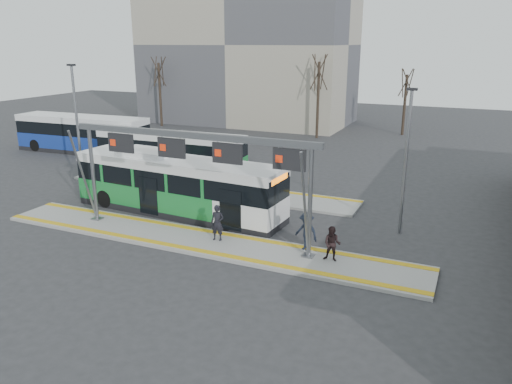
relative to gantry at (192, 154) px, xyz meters
The scene contains 18 objects.
ground 4.32m from the gantry, 36.20° to the right, with size 120.00×120.00×0.00m, color #2D2D30.
platform_main 4.25m from the gantry, 36.20° to the right, with size 22.00×3.00×0.15m, color gray.
platform_second 9.55m from the gantry, 115.25° to the left, with size 20.00×3.00×0.15m, color gray.
tactile_main 4.16m from the gantry, 36.20° to the right, with size 22.00×2.65×0.02m.
tactile_second 10.47m from the gantry, 112.32° to the left, with size 20.00×0.35×0.02m.
gantry is the anchor object (origin of this frame).
apartment_block 38.58m from the gantry, 110.90° to the left, with size 24.50×12.50×18.40m.
hero_bus 5.09m from the gantry, 133.43° to the left, with size 12.75×3.47×3.47m.
bg_bus_green 14.43m from the gantry, 127.89° to the left, with size 11.63×2.87×2.89m.
bg_bus_blue 23.83m from the gantry, 145.04° to the left, with size 12.32×3.33×3.18m.
passenger_a 3.49m from the gantry, ahead, with size 0.64×0.42×1.75m, color black.
passenger_b 7.69m from the gantry, ahead, with size 0.76×0.60×1.57m, color black.
passenger_c 6.44m from the gantry, ahead, with size 1.17×0.67×1.80m, color black.
tree_left 28.66m from the gantry, 95.33° to the left, with size 1.40×1.40×8.49m.
tree_mid 34.17m from the gantry, 81.58° to the left, with size 1.40×1.40×6.98m.
tree_far 35.54m from the gantry, 126.92° to the left, with size 1.40×1.40×8.03m.
lamp_west 11.30m from the gantry, 159.72° to the left, with size 0.50×0.25×8.09m.
lamp_east 10.38m from the gantry, 28.79° to the left, with size 0.50×0.25×7.30m.
Camera 1 is at (11.73, -19.44, 9.39)m, focal length 35.00 mm.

